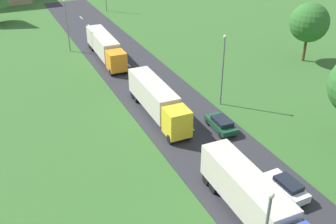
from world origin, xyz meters
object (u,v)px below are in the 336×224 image
car_third (221,124)px  lamppost_second (223,67)px  car_second (286,187)px  lamppost_third (67,23)px  truck_second (157,99)px  tree_pine (309,23)px  truck_lead (254,200)px  truck_third (105,46)px

car_third → lamppost_second: 7.41m
car_second → lamppost_third: size_ratio=0.51×
truck_second → lamppost_third: 26.48m
truck_second → car_third: size_ratio=2.94×
lamppost_second → lamppost_third: lamppost_second is taller
car_second → lamppost_third: 44.31m
lamppost_second → tree_pine: size_ratio=0.98×
car_second → lamppost_second: lamppost_second is taller
truck_second → car_third: 7.80m
lamppost_second → lamppost_third: bearing=115.2°
car_second → car_third: 11.49m
truck_lead → truck_third: size_ratio=0.92×
car_second → tree_pine: tree_pine is taller
truck_third → car_third: bearing=-78.9°
truck_lead → truck_second: (0.09, 18.73, 0.01)m
truck_third → tree_pine: tree_pine is taller
truck_second → car_third: bearing=-49.1°
truck_third → lamppost_third: lamppost_third is taller
car_third → tree_pine: 26.19m
truck_third → tree_pine: (27.50, -13.25, 3.86)m
car_second → lamppost_third: bearing=101.3°
truck_lead → lamppost_second: size_ratio=1.49×
car_third → tree_pine: size_ratio=0.49×
truck_third → lamppost_second: size_ratio=1.62×
lamppost_third → tree_pine: size_ratio=0.94×
truck_lead → lamppost_third: 45.01m
lamppost_second → lamppost_third: size_ratio=1.04×
truck_second → car_second: bearing=-75.6°
lamppost_second → tree_pine: (19.25, 7.15, 1.12)m
truck_lead → lamppost_second: 20.23m
car_third → lamppost_third: size_ratio=0.52×
car_third → lamppost_third: bearing=106.2°
truck_third → lamppost_second: lamppost_second is taller
truck_third → car_third: 26.25m
car_third → truck_third: bearing=101.1°
truck_lead → truck_third: truck_lead is taller
lamppost_third → lamppost_second: bearing=-64.8°
lamppost_second → truck_lead: bearing=-114.5°
lamppost_third → car_second: bearing=-78.7°
truck_second → truck_third: truck_second is taller
truck_third → car_second: size_ratio=3.30×
truck_second → lamppost_third: size_ratio=1.54×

